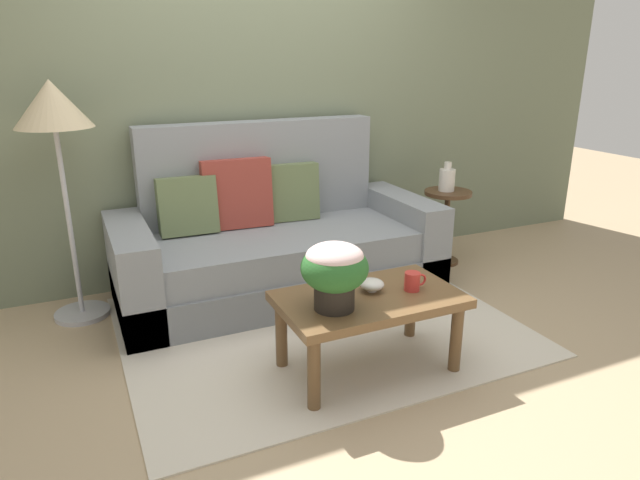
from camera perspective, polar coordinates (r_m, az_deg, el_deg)
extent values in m
plane|color=tan|center=(3.39, 0.63, -9.53)|extent=(14.00, 14.00, 0.00)
cube|color=slate|center=(4.16, -6.97, 16.05)|extent=(6.40, 0.12, 2.85)
cube|color=beige|center=(3.48, -0.18, -8.66)|extent=(2.29, 1.87, 0.01)
cube|color=slate|center=(3.90, -4.03, -3.68)|extent=(2.16, 0.94, 0.25)
cube|color=gray|center=(3.80, -3.98, -0.66)|extent=(1.70, 0.85, 0.20)
cube|color=gray|center=(4.07, -6.14, 5.53)|extent=(1.70, 0.17, 0.92)
cube|color=gray|center=(3.63, -18.50, -3.32)|extent=(0.23, 0.94, 0.60)
cube|color=gray|center=(4.25, 8.19, 0.61)|extent=(0.23, 0.94, 0.60)
cube|color=#607047|center=(4.01, -3.06, 4.89)|extent=(0.41, 0.18, 0.41)
cube|color=#607047|center=(3.79, -13.37, 3.44)|extent=(0.39, 0.22, 0.40)
cube|color=#93382D|center=(3.87, -8.47, 4.71)|extent=(0.48, 0.21, 0.48)
cylinder|color=brown|center=(2.65, -0.63, -13.49)|extent=(0.06, 0.06, 0.38)
cylinder|color=brown|center=(3.02, 13.67, -9.75)|extent=(0.06, 0.06, 0.38)
cylinder|color=brown|center=(2.99, -3.95, -9.57)|extent=(0.06, 0.06, 0.38)
cylinder|color=brown|center=(3.32, 9.23, -6.74)|extent=(0.06, 0.06, 0.38)
cube|color=brown|center=(2.88, 5.02, -6.05)|extent=(0.93, 0.54, 0.05)
cylinder|color=#4C331E|center=(4.59, 12.41, -2.07)|extent=(0.23, 0.23, 0.03)
cylinder|color=#4C331E|center=(4.50, 12.66, 1.24)|extent=(0.04, 0.04, 0.53)
cylinder|color=#4C331E|center=(4.43, 12.91, 4.70)|extent=(0.36, 0.36, 0.03)
cylinder|color=#B2B2B7|center=(3.91, -22.99, -6.86)|extent=(0.34, 0.34, 0.03)
cylinder|color=#B2B2B7|center=(3.71, -24.13, 1.47)|extent=(0.03, 0.03, 1.16)
cone|color=#C6B289|center=(3.59, -25.64, 12.41)|extent=(0.43, 0.43, 0.27)
cylinder|color=black|center=(2.69, 1.47, -5.65)|extent=(0.20, 0.20, 0.14)
ellipsoid|color=#286028|center=(2.63, 1.49, -2.84)|extent=(0.32, 0.32, 0.23)
ellipsoid|color=beige|center=(2.61, 1.50, -1.68)|extent=(0.27, 0.27, 0.12)
cylinder|color=red|center=(2.93, 9.36, -4.18)|extent=(0.08, 0.08, 0.10)
torus|color=red|center=(2.96, 10.21, -4.00)|extent=(0.07, 0.01, 0.07)
cylinder|color=silver|center=(2.91, 5.29, -5.00)|extent=(0.05, 0.05, 0.02)
ellipsoid|color=silver|center=(2.90, 5.30, -4.51)|extent=(0.13, 0.13, 0.06)
cylinder|color=silver|center=(4.41, 12.78, 5.98)|extent=(0.12, 0.12, 0.17)
cylinder|color=silver|center=(4.39, 12.89, 7.39)|extent=(0.05, 0.05, 0.06)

